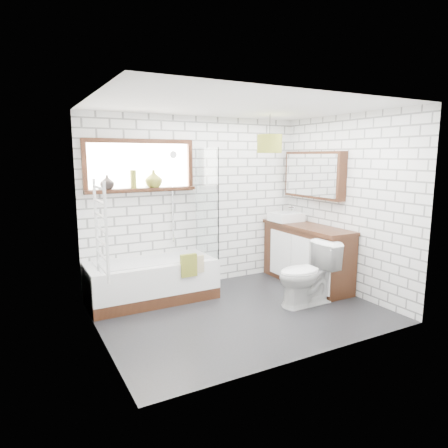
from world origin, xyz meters
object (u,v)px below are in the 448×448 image
basin (286,217)px  toilet (307,274)px  vanity (306,255)px  pendant (270,144)px  bathtub (152,281)px

basin → toilet: (-0.50, -1.13, -0.57)m
toilet → basin: bearing=155.8°
vanity → toilet: size_ratio=1.92×
vanity → basin: (-0.06, 0.45, 0.52)m
vanity → toilet: 0.88m
vanity → pendant: bearing=170.0°
bathtub → vanity: size_ratio=1.06×
toilet → pendant: bearing=-174.8°
bathtub → pendant: size_ratio=4.88×
pendant → bathtub: bearing=168.9°
vanity → toilet: vanity is taller
bathtub → pendant: pendant is taller
vanity → toilet: bearing=-129.2°
vanity → toilet: (-0.56, -0.68, -0.04)m
basin → toilet: bearing=-113.7°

